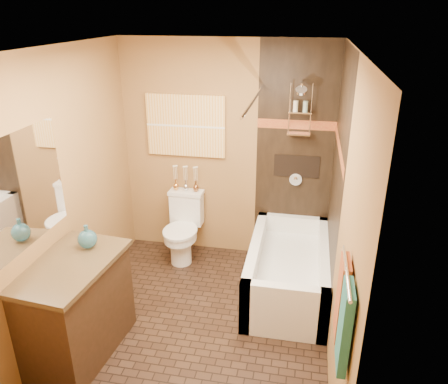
% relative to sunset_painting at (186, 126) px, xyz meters
% --- Properties ---
extents(floor, '(3.00, 3.00, 0.00)m').
position_rel_sunset_painting_xyz_m(floor, '(0.46, -1.48, -1.55)').
color(floor, black).
rests_on(floor, ground).
extents(wall_left, '(0.02, 3.00, 2.50)m').
position_rel_sunset_painting_xyz_m(wall_left, '(-0.74, -1.48, -0.30)').
color(wall_left, olive).
rests_on(wall_left, floor).
extents(wall_right, '(0.02, 3.00, 2.50)m').
position_rel_sunset_painting_xyz_m(wall_right, '(1.66, -1.48, -0.30)').
color(wall_right, olive).
rests_on(wall_right, floor).
extents(wall_back, '(2.40, 0.02, 2.50)m').
position_rel_sunset_painting_xyz_m(wall_back, '(0.46, 0.02, -0.30)').
color(wall_back, olive).
rests_on(wall_back, floor).
extents(wall_front, '(2.40, 0.02, 2.50)m').
position_rel_sunset_painting_xyz_m(wall_front, '(0.46, -2.98, -0.30)').
color(wall_front, olive).
rests_on(wall_front, floor).
extents(ceiling, '(3.00, 3.00, 0.00)m').
position_rel_sunset_painting_xyz_m(ceiling, '(0.46, -1.48, 0.95)').
color(ceiling, silver).
rests_on(ceiling, wall_back).
extents(alcove_tile_back, '(0.85, 0.01, 2.50)m').
position_rel_sunset_painting_xyz_m(alcove_tile_back, '(1.23, 0.01, -0.30)').
color(alcove_tile_back, black).
rests_on(alcove_tile_back, wall_back).
extents(alcove_tile_right, '(0.01, 1.50, 2.50)m').
position_rel_sunset_painting_xyz_m(alcove_tile_right, '(1.65, -0.73, -0.30)').
color(alcove_tile_right, black).
rests_on(alcove_tile_right, wall_right).
extents(mosaic_band_back, '(0.85, 0.01, 0.10)m').
position_rel_sunset_painting_xyz_m(mosaic_band_back, '(1.23, 0.00, 0.07)').
color(mosaic_band_back, maroon).
rests_on(mosaic_band_back, alcove_tile_back).
extents(mosaic_band_right, '(0.01, 1.50, 0.10)m').
position_rel_sunset_painting_xyz_m(mosaic_band_right, '(1.64, -0.73, 0.07)').
color(mosaic_band_right, maroon).
rests_on(mosaic_band_right, alcove_tile_right).
extents(alcove_niche, '(0.50, 0.01, 0.25)m').
position_rel_sunset_painting_xyz_m(alcove_niche, '(1.26, 0.01, -0.40)').
color(alcove_niche, black).
rests_on(alcove_niche, alcove_tile_back).
extents(shower_fixtures, '(0.24, 0.33, 1.16)m').
position_rel_sunset_painting_xyz_m(shower_fixtures, '(1.26, -0.10, 0.12)').
color(shower_fixtures, silver).
rests_on(shower_fixtures, floor).
extents(curtain_rod, '(0.03, 1.55, 0.03)m').
position_rel_sunset_painting_xyz_m(curtain_rod, '(0.86, -0.73, 0.47)').
color(curtain_rod, silver).
rests_on(curtain_rod, wall_back).
extents(towel_bar, '(0.02, 0.55, 0.02)m').
position_rel_sunset_painting_xyz_m(towel_bar, '(1.61, -2.53, -0.10)').
color(towel_bar, silver).
rests_on(towel_bar, wall_right).
extents(towel_teal, '(0.05, 0.22, 0.52)m').
position_rel_sunset_painting_xyz_m(towel_teal, '(1.62, -2.66, -0.37)').
color(towel_teal, '#206B5F').
rests_on(towel_teal, towel_bar).
extents(towel_rust, '(0.05, 0.22, 0.52)m').
position_rel_sunset_painting_xyz_m(towel_rust, '(1.62, -2.40, -0.37)').
color(towel_rust, '#9B3B1C').
rests_on(towel_rust, towel_bar).
extents(sunset_painting, '(0.90, 0.04, 0.70)m').
position_rel_sunset_painting_xyz_m(sunset_painting, '(0.00, 0.00, 0.00)').
color(sunset_painting, gold).
rests_on(sunset_painting, wall_back).
extents(vanity_mirror, '(0.01, 1.00, 0.90)m').
position_rel_sunset_painting_xyz_m(vanity_mirror, '(-0.73, -1.93, -0.05)').
color(vanity_mirror, white).
rests_on(vanity_mirror, wall_left).
extents(bathtub, '(0.80, 1.50, 0.55)m').
position_rel_sunset_painting_xyz_m(bathtub, '(1.26, -0.73, -1.33)').
color(bathtub, white).
rests_on(bathtub, floor).
extents(toilet, '(0.41, 0.60, 0.79)m').
position_rel_sunset_painting_xyz_m(toilet, '(0.00, -0.26, -1.15)').
color(toilet, white).
rests_on(toilet, floor).
extents(vanity, '(0.71, 1.06, 0.89)m').
position_rel_sunset_painting_xyz_m(vanity, '(-0.47, -1.93, -1.10)').
color(vanity, black).
rests_on(vanity, floor).
extents(teal_bottle, '(0.17, 0.17, 0.26)m').
position_rel_sunset_painting_xyz_m(teal_bottle, '(-0.42, -1.67, -0.56)').
color(teal_bottle, '#255E70').
rests_on(teal_bottle, vanity).
extents(bud_vases, '(0.31, 0.06, 0.30)m').
position_rel_sunset_painting_xyz_m(bud_vases, '(0.00, -0.09, -0.60)').
color(bud_vases, '#D69043').
rests_on(bud_vases, toilet).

